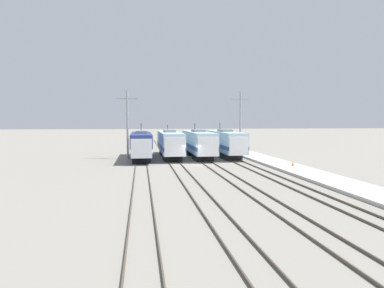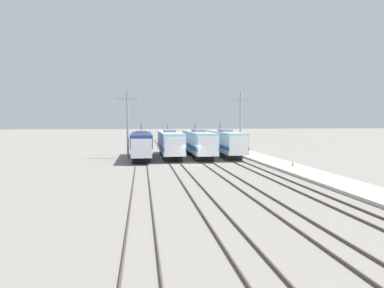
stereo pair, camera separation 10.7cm
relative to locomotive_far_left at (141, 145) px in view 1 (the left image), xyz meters
name	(u,v)px [view 1 (the left image)]	position (x,y,z in m)	size (l,w,h in m)	color
ground_plane	(192,164)	(6.54, -6.43, -2.16)	(400.00, 400.00, 0.00)	gray
rail_pair_far_left	(141,164)	(0.00, -6.43, -2.08)	(1.51, 120.00, 0.15)	#4C4238
rail_pair_center_left	(175,164)	(4.36, -6.43, -2.08)	(1.51, 120.00, 0.15)	#4C4238
rail_pair_center_right	(208,163)	(8.72, -6.43, -2.08)	(1.51, 120.00, 0.15)	#4C4238
rail_pair_far_right	(240,163)	(13.07, -6.43, -2.08)	(1.51, 120.00, 0.15)	#4C4238
locomotive_far_left	(141,145)	(0.00, 0.00, 0.00)	(2.92, 16.15, 5.25)	black
locomotive_center_left	(170,143)	(4.36, 2.64, 0.03)	(3.02, 18.44, 4.96)	#232326
locomotive_center_right	(199,143)	(8.72, 1.63, 0.06)	(3.07, 17.09, 5.28)	#232326
locomotive_far_right	(226,143)	(13.07, 2.45, 0.05)	(2.91, 17.13, 5.29)	#232326
catenary_tower_left	(127,123)	(-1.99, 1.41, 3.21)	(3.04, 0.29, 10.11)	gray
catenary_tower_right	(240,123)	(15.15, 1.41, 3.21)	(3.04, 0.29, 10.11)	gray
platform	(272,162)	(17.45, -6.43, -2.02)	(4.00, 120.00, 0.28)	#B7B5AD
traffic_cone	(293,163)	(17.94, -12.23, -1.59)	(0.31, 0.31, 0.56)	orange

